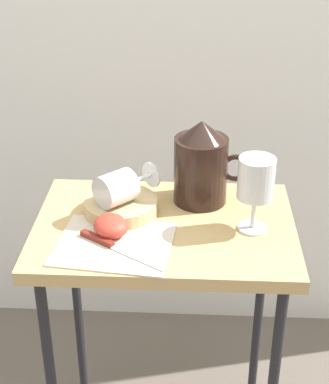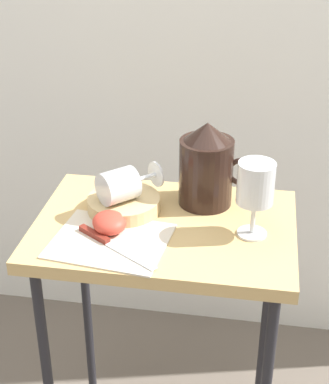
{
  "view_description": "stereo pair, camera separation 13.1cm",
  "coord_description": "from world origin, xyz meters",
  "px_view_note": "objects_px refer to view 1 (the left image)",
  "views": [
    {
      "loc": [
        0.06,
        -1.15,
        1.44
      ],
      "look_at": [
        0.0,
        0.0,
        0.82
      ],
      "focal_mm": 57.01,
      "sensor_mm": 36.0,
      "label": 1
    },
    {
      "loc": [
        0.19,
        -1.14,
        1.44
      ],
      "look_at": [
        0.0,
        0.0,
        0.82
      ],
      "focal_mm": 57.01,
      "sensor_mm": 36.0,
      "label": 2
    }
  ],
  "objects_px": {
    "apple_half_left": "(112,227)",
    "apple_half_right": "(110,225)",
    "knife": "(110,244)",
    "wine_glass_tipped_near": "(118,188)",
    "wine_glass_upright": "(256,182)",
    "pitcher": "(201,169)",
    "basket_tray": "(121,207)",
    "table": "(164,256)"
  },
  "relations": [
    {
      "from": "pitcher",
      "to": "knife",
      "type": "distance_m",
      "value": 0.29
    },
    {
      "from": "apple_half_left",
      "to": "apple_half_right",
      "type": "xyz_separation_m",
      "value": [
        -0.0,
        0.01,
        0.0
      ]
    },
    {
      "from": "wine_glass_upright",
      "to": "pitcher",
      "type": "bearing_deg",
      "value": 132.73
    },
    {
      "from": "table",
      "to": "basket_tray",
      "type": "distance_m",
      "value": 0.15
    },
    {
      "from": "wine_glass_tipped_near",
      "to": "apple_half_right",
      "type": "distance_m",
      "value": 0.09
    },
    {
      "from": "table",
      "to": "knife",
      "type": "xyz_separation_m",
      "value": [
        -0.11,
        -0.1,
        0.09
      ]
    },
    {
      "from": "table",
      "to": "wine_glass_tipped_near",
      "type": "distance_m",
      "value": 0.19
    },
    {
      "from": "apple_half_left",
      "to": "apple_half_right",
      "type": "height_order",
      "value": "same"
    },
    {
      "from": "table",
      "to": "pitcher",
      "type": "bearing_deg",
      "value": 54.57
    },
    {
      "from": "apple_half_left",
      "to": "apple_half_right",
      "type": "bearing_deg",
      "value": 116.11
    },
    {
      "from": "pitcher",
      "to": "apple_half_left",
      "type": "relative_size",
      "value": 2.8
    },
    {
      "from": "table",
      "to": "apple_half_right",
      "type": "distance_m",
      "value": 0.16
    },
    {
      "from": "table",
      "to": "apple_half_right",
      "type": "height_order",
      "value": "apple_half_right"
    },
    {
      "from": "apple_half_left",
      "to": "knife",
      "type": "relative_size",
      "value": 0.37
    },
    {
      "from": "wine_glass_tipped_near",
      "to": "apple_half_right",
      "type": "bearing_deg",
      "value": -96.47
    },
    {
      "from": "basket_tray",
      "to": "apple_half_left",
      "type": "bearing_deg",
      "value": -94.7
    },
    {
      "from": "table",
      "to": "basket_tray",
      "type": "bearing_deg",
      "value": 158.37
    },
    {
      "from": "table",
      "to": "apple_half_right",
      "type": "bearing_deg",
      "value": -157.06
    },
    {
      "from": "knife",
      "to": "wine_glass_upright",
      "type": "bearing_deg",
      "value": 16.65
    },
    {
      "from": "apple_half_right",
      "to": "knife",
      "type": "bearing_deg",
      "value": -84.57
    },
    {
      "from": "wine_glass_upright",
      "to": "apple_half_left",
      "type": "bearing_deg",
      "value": -171.33
    },
    {
      "from": "basket_tray",
      "to": "knife",
      "type": "distance_m",
      "value": 0.14
    },
    {
      "from": "wine_glass_upright",
      "to": "apple_half_right",
      "type": "relative_size",
      "value": 2.37
    },
    {
      "from": "basket_tray",
      "to": "wine_glass_upright",
      "type": "xyz_separation_m",
      "value": [
        0.29,
        -0.05,
        0.1
      ]
    },
    {
      "from": "table",
      "to": "wine_glass_tipped_near",
      "type": "height_order",
      "value": "wine_glass_tipped_near"
    },
    {
      "from": "pitcher",
      "to": "apple_half_left",
      "type": "xyz_separation_m",
      "value": [
        -0.19,
        -0.17,
        -0.06
      ]
    },
    {
      "from": "apple_half_left",
      "to": "knife",
      "type": "xyz_separation_m",
      "value": [
        0.0,
        -0.04,
        -0.02
      ]
    },
    {
      "from": "basket_tray",
      "to": "wine_glass_tipped_near",
      "type": "height_order",
      "value": "wine_glass_tipped_near"
    },
    {
      "from": "knife",
      "to": "apple_half_left",
      "type": "bearing_deg",
      "value": 90.48
    },
    {
      "from": "apple_half_left",
      "to": "knife",
      "type": "height_order",
      "value": "apple_half_left"
    },
    {
      "from": "apple_half_left",
      "to": "table",
      "type": "bearing_deg",
      "value": 27.94
    },
    {
      "from": "pitcher",
      "to": "apple_half_right",
      "type": "xyz_separation_m",
      "value": [
        -0.19,
        -0.16,
        -0.06
      ]
    },
    {
      "from": "basket_tray",
      "to": "wine_glass_upright",
      "type": "bearing_deg",
      "value": -10.02
    },
    {
      "from": "table",
      "to": "knife",
      "type": "relative_size",
      "value": 3.84
    },
    {
      "from": "wine_glass_tipped_near",
      "to": "apple_half_left",
      "type": "xyz_separation_m",
      "value": [
        -0.0,
        -0.09,
        -0.05
      ]
    },
    {
      "from": "apple_half_left",
      "to": "basket_tray",
      "type": "bearing_deg",
      "value": 85.3
    },
    {
      "from": "wine_glass_tipped_near",
      "to": "table",
      "type": "bearing_deg",
      "value": -14.9
    },
    {
      "from": "wine_glass_tipped_near",
      "to": "knife",
      "type": "height_order",
      "value": "wine_glass_tipped_near"
    },
    {
      "from": "pitcher",
      "to": "apple_half_right",
      "type": "bearing_deg",
      "value": -140.44
    },
    {
      "from": "pitcher",
      "to": "apple_half_left",
      "type": "height_order",
      "value": "pitcher"
    },
    {
      "from": "wine_glass_upright",
      "to": "apple_half_right",
      "type": "xyz_separation_m",
      "value": [
        -0.31,
        -0.04,
        -0.09
      ]
    },
    {
      "from": "table",
      "to": "basket_tray",
      "type": "xyz_separation_m",
      "value": [
        -0.1,
        0.04,
        0.1
      ]
    }
  ]
}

